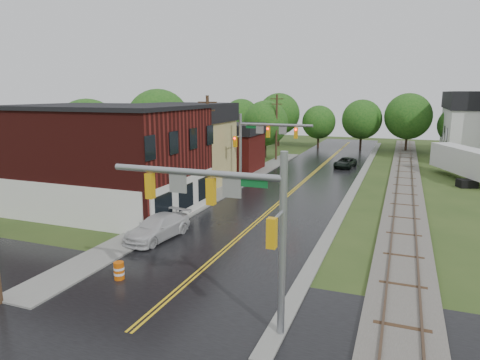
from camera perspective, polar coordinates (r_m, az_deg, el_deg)
The scene contains 21 objects.
ground at distance 18.28m, azimuth -14.68°, elevation -19.18°, with size 160.00×160.00×0.00m, color #2E441A.
main_road at distance 44.61m, azimuth 8.17°, elevation -0.49°, with size 10.00×90.00×0.02m, color black.
cross_road at distance 19.71m, azimuth -11.17°, elevation -16.60°, with size 60.00×9.00×0.02m, color black.
curb_right at distance 48.65m, azimuth 15.71°, elevation 0.20°, with size 0.80×70.00×0.12m, color gray.
sidewalk_left at distance 41.77m, azimuth -1.70°, elevation -1.20°, with size 2.40×50.00×0.12m, color gray.
brick_building at distance 35.64m, azimuth -17.45°, elevation 2.85°, with size 14.30×10.30×8.30m.
yellow_house at distance 44.11m, azimuth -7.00°, elevation 3.63°, with size 8.00×7.00×6.40m, color tan.
darkred_building at distance 51.91m, azimuth -1.34°, elevation 3.79°, with size 7.00×6.00×4.40m, color #3F0F0C.
railroad at distance 48.46m, azimuth 21.13°, elevation -0.06°, with size 3.20×80.00×0.30m.
traffic_signal_near at distance 16.36m, azimuth -1.46°, elevation -3.55°, with size 7.34×0.30×7.20m.
traffic_signal_far at distance 41.88m, azimuth 2.79°, elevation 5.73°, with size 7.34×0.43×7.20m.
utility_pole_b at distance 38.51m, azimuth -4.29°, elevation 4.82°, with size 1.80×0.28×9.00m.
utility_pole_c at distance 59.07m, azimuth 4.88°, elevation 7.16°, with size 1.80×0.28×9.00m.
tree_left_a at distance 45.47m, azimuth -19.48°, elevation 5.73°, with size 6.80×6.80×8.67m.
tree_left_b at distance 52.34m, azimuth -10.72°, elevation 7.53°, with size 7.60×7.60×9.69m.
tree_left_c at distance 57.64m, azimuth -3.06°, elevation 6.87°, with size 6.00×6.00×7.65m.
tree_left_e at distance 61.46m, azimuth 3.53°, elevation 7.44°, with size 6.40×6.40×8.16m.
suv_dark at distance 55.10m, azimuth 13.85°, elevation 2.25°, with size 2.06×4.46×1.24m, color black.
pickup_white at distance 28.05m, azimuth -10.93°, elevation -6.25°, with size 2.09×5.13×1.49m, color silver.
semi_trailer at distance 51.52m, azimuth 27.70°, elevation 2.28°, with size 6.16×10.73×3.46m.
construction_barrel at distance 22.75m, azimuth -15.83°, elevation -11.58°, with size 0.51×0.51×0.91m, color #CB5409.
Camera 1 is at (9.50, -12.59, 9.24)m, focal length 32.00 mm.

